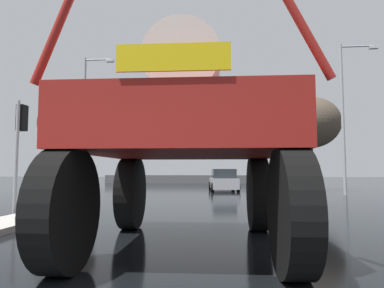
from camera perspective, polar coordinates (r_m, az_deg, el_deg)
ground_plane at (r=19.15m, az=0.93°, el=-8.69°), size 120.00×120.00×0.00m
oversize_sprayer at (r=6.42m, az=-0.81°, el=1.33°), size 4.13×5.42×4.49m
sedan_ahead at (r=23.99m, az=5.28°, el=-6.12°), size 2.20×4.25×1.52m
traffic_signal_near_left at (r=12.23m, az=-26.81°, el=1.83°), size 0.24×0.54×3.62m
traffic_signal_near_right at (r=10.53m, az=14.94°, el=3.33°), size 0.24×0.54×3.84m
streetlight_far_left at (r=23.21m, az=-17.35°, el=4.34°), size 2.03×0.24×8.82m
streetlight_far_right at (r=21.95m, az=24.31°, el=5.21°), size 2.24×0.24×8.91m
bare_tree_left at (r=24.28m, az=-19.98°, el=3.20°), size 3.93×3.93×6.23m
bare_tree_right at (r=25.67m, az=19.08°, el=3.35°), size 4.31×4.31×6.65m
roadside_barrier at (r=38.27m, az=3.13°, el=-5.93°), size 24.24×0.24×0.90m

